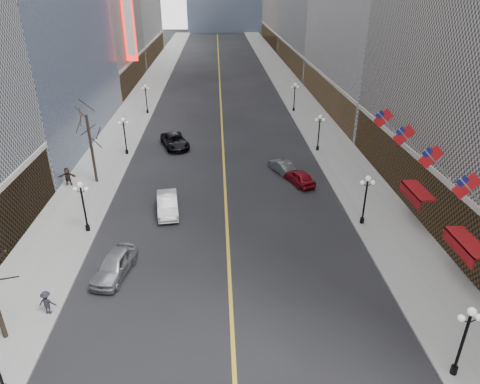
{
  "coord_description": "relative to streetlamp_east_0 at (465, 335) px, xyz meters",
  "views": [
    {
      "loc": [
        -0.57,
        -1.71,
        19.16
      ],
      "look_at": [
        0.57,
        19.72,
        8.54
      ],
      "focal_mm": 32.0,
      "sensor_mm": 36.0,
      "label": 1
    }
  ],
  "objects": [
    {
      "name": "sidewalk_east",
      "position": [
        2.2,
        56.0,
        -2.83
      ],
      "size": [
        6.0,
        230.0,
        0.15
      ],
      "primitive_type": "cube",
      "color": "gray",
      "rests_on": "ground"
    },
    {
      "name": "car_nb_mid",
      "position": [
        -17.16,
        19.09,
        -2.06
      ],
      "size": [
        2.43,
        5.32,
        1.69
      ],
      "primitive_type": "imported",
      "rotation": [
        0.0,
        0.0,
        0.13
      ],
      "color": "silver",
      "rests_on": "ground"
    },
    {
      "name": "streetlamp_west_1",
      "position": [
        -23.6,
        16.0,
        0.0
      ],
      "size": [
        1.26,
        0.44,
        4.52
      ],
      "color": "black",
      "rests_on": "sidewalk_west"
    },
    {
      "name": "car_sb_mid",
      "position": [
        -4.01,
        24.64,
        -2.15
      ],
      "size": [
        3.21,
        4.78,
        1.51
      ],
      "primitive_type": "imported",
      "rotation": [
        0.0,
        0.0,
        3.5
      ],
      "color": "maroon",
      "rests_on": "ground"
    },
    {
      "name": "tree_west_far",
      "position": [
        -25.3,
        26.0,
        3.34
      ],
      "size": [
        3.6,
        3.6,
        7.92
      ],
      "color": "#2D231C",
      "rests_on": "sidewalk_west"
    },
    {
      "name": "flag_4",
      "position": [
        3.51,
        18.0,
        4.39
      ],
      "size": [
        2.87,
        0.12,
        2.87
      ],
      "color": "#B2B2B7",
      "rests_on": "ground"
    },
    {
      "name": "streetlamp_east_0",
      "position": [
        0.0,
        0.0,
        0.0
      ],
      "size": [
        1.26,
        0.44,
        4.52
      ],
      "color": "black",
      "rests_on": "sidewalk_east"
    },
    {
      "name": "streetlamp_west_2",
      "position": [
        -23.6,
        34.0,
        0.0
      ],
      "size": [
        1.26,
        0.44,
        4.52
      ],
      "color": "black",
      "rests_on": "sidewalk_west"
    },
    {
      "name": "flag_2",
      "position": [
        3.51,
        8.0,
        4.39
      ],
      "size": [
        2.87,
        0.12,
        2.87
      ],
      "color": "#B2B2B7",
      "rests_on": "ground"
    },
    {
      "name": "car_nb_near",
      "position": [
        -20.07,
        9.9,
        -2.05
      ],
      "size": [
        3.01,
        5.31,
        1.7
      ],
      "primitive_type": "imported",
      "rotation": [
        0.0,
        0.0,
        -0.21
      ],
      "color": "#9A9DA1",
      "rests_on": "ground"
    },
    {
      "name": "car_nb_far",
      "position": [
        -17.91,
        36.39,
        -2.07
      ],
      "size": [
        4.5,
        6.57,
        1.67
      ],
      "primitive_type": "imported",
      "rotation": [
        0.0,
        0.0,
        0.32
      ],
      "color": "black",
      "rests_on": "ground"
    },
    {
      "name": "awning_c",
      "position": [
        4.3,
        16.0,
        0.18
      ],
      "size": [
        1.4,
        4.0,
        0.93
      ],
      "color": "maroon",
      "rests_on": "ground"
    },
    {
      "name": "streetlamp_east_3",
      "position": [
        0.0,
        52.0,
        0.0
      ],
      "size": [
        1.26,
        0.44,
        4.52
      ],
      "color": "black",
      "rests_on": "sidewalk_east"
    },
    {
      "name": "ped_west_far",
      "position": [
        -27.94,
        25.22,
        -1.79
      ],
      "size": [
        1.81,
        0.58,
        1.93
      ],
      "primitive_type": "imported",
      "rotation": [
        0.0,
        0.0,
        0.04
      ],
      "color": "#2E2219",
      "rests_on": "sidewalk_west"
    },
    {
      "name": "theatre_marquee",
      "position": [
        -27.68,
        66.0,
        9.1
      ],
      "size": [
        2.0,
        0.55,
        12.0
      ],
      "color": "red",
      "rests_on": "ground"
    },
    {
      "name": "awning_b",
      "position": [
        4.3,
        8.0,
        0.18
      ],
      "size": [
        1.4,
        4.0,
        0.93
      ],
      "color": "maroon",
      "rests_on": "ground"
    },
    {
      "name": "ped_west_walk",
      "position": [
        -23.4,
        5.93,
        -1.91
      ],
      "size": [
        1.11,
        0.53,
        1.68
      ],
      "primitive_type": "imported",
      "rotation": [
        0.0,
        0.0,
        3.07
      ],
      "color": "black",
      "rests_on": "sidewalk_west"
    },
    {
      "name": "sidewalk_west",
      "position": [
        -25.8,
        56.0,
        -2.83
      ],
      "size": [
        6.0,
        230.0,
        0.15
      ],
      "primitive_type": "cube",
      "color": "gray",
      "rests_on": "ground"
    },
    {
      "name": "streetlamp_east_1",
      "position": [
        0.0,
        16.0,
        0.0
      ],
      "size": [
        1.26,
        0.44,
        4.52
      ],
      "color": "black",
      "rests_on": "sidewalk_east"
    },
    {
      "name": "car_sb_far",
      "position": [
        -5.41,
        27.8,
        -2.23
      ],
      "size": [
        2.88,
        4.32,
        1.35
      ],
      "primitive_type": "imported",
      "rotation": [
        0.0,
        0.0,
        3.53
      ],
      "color": "#52585A",
      "rests_on": "ground"
    },
    {
      "name": "flag_5",
      "position": [
        3.51,
        23.0,
        4.39
      ],
      "size": [
        2.87,
        0.12,
        2.87
      ],
      "color": "#B2B2B7",
      "rests_on": "ground"
    },
    {
      "name": "streetlamp_east_2",
      "position": [
        0.0,
        34.0,
        0.0
      ],
      "size": [
        1.26,
        0.44,
        4.52
      ],
      "color": "black",
      "rests_on": "sidewalk_east"
    },
    {
      "name": "lane_line",
      "position": [
        -11.8,
        66.0,
        -2.89
      ],
      "size": [
        0.25,
        200.0,
        0.02
      ],
      "primitive_type": "cube",
      "color": "gold",
      "rests_on": "ground"
    },
    {
      "name": "streetlamp_west_3",
      "position": [
        -23.6,
        52.0,
        0.0
      ],
      "size": [
        1.26,
        0.44,
        4.52
      ],
      "color": "black",
      "rests_on": "sidewalk_west"
    },
    {
      "name": "flag_3",
      "position": [
        3.51,
        13.0,
        4.39
      ],
      "size": [
        2.87,
        0.12,
        2.87
      ],
      "color": "#B2B2B7",
      "rests_on": "ground"
    }
  ]
}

